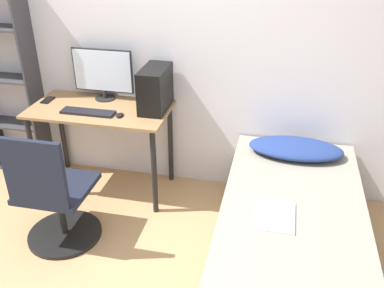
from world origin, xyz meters
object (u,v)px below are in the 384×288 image
at_px(bed, 289,240).
at_px(pc_tower, 155,89).
at_px(office_chair, 55,202).
at_px(keyboard, 88,112).
at_px(monitor, 103,73).

xyz_separation_m(bed, pc_tower, (-1.13, 0.76, 0.69)).
distance_m(office_chair, keyboard, 0.76).
bearing_deg(pc_tower, monitor, 166.81).
distance_m(monitor, keyboard, 0.39).
xyz_separation_m(office_chair, pc_tower, (0.52, 0.84, 0.59)).
xyz_separation_m(office_chair, monitor, (0.04, 0.95, 0.65)).
relative_size(office_chair, keyboard, 2.16).
xyz_separation_m(office_chair, keyboard, (0.02, 0.63, 0.43)).
bearing_deg(bed, office_chair, -177.32).
bearing_deg(monitor, office_chair, -92.19).
xyz_separation_m(monitor, pc_tower, (0.49, -0.11, -0.06)).
xyz_separation_m(office_chair, bed, (1.66, 0.08, -0.10)).
distance_m(keyboard, pc_tower, 0.56).
bearing_deg(monitor, keyboard, -92.64).
distance_m(office_chair, pc_tower, 1.15).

